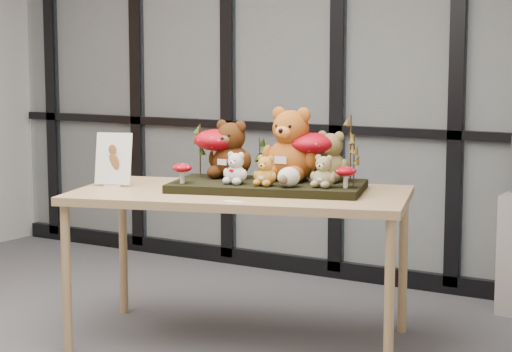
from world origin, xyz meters
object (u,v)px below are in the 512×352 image
Objects in this scene: mushroom_back_right at (313,154)px; bear_small_yellow at (266,169)px; mushroom_front_left at (182,172)px; sign_holder at (113,161)px; display_table at (241,203)px; plush_cream_hedgehog at (289,176)px; diorama_tray at (268,186)px; bear_brown_medium at (231,146)px; mushroom_back_left at (218,151)px; bear_tan_back at (331,154)px; bear_white_bow at (236,166)px; mushroom_front_right at (346,176)px; bear_beige_small at (324,170)px; bear_pooh_yellow at (291,140)px.

bear_small_yellow is at bearing -111.49° from mushroom_back_right.
sign_holder reaches higher than mushroom_front_left.
plush_cream_hedgehog is (0.30, -0.00, 0.17)m from display_table.
bear_brown_medium is (-0.26, 0.05, 0.20)m from diorama_tray.
bear_tan_back is at bearing 15.84° from mushroom_back_left.
bear_white_bow is 1.64× the size of plush_cream_hedgehog.
mushroom_front_right reaches higher than display_table.
sign_holder is at bearing 174.15° from bear_small_yellow.
bear_brown_medium is at bearing -163.59° from mushroom_back_right.
mushroom_front_left is (-0.11, -0.32, -0.12)m from bear_brown_medium.
mushroom_back_right is at bearing 74.35° from plush_cream_hedgehog.
mushroom_back_right reaches higher than display_table.
mushroom_front_left reaches higher than display_table.
bear_white_bow is at bearing -163.54° from mushroom_front_right.
mushroom_front_right is (0.56, 0.17, -0.03)m from bear_white_bow.
bear_beige_small is (0.46, 0.13, -0.00)m from bear_white_bow.
mushroom_back_left is 1.02× the size of mushroom_back_right.
bear_pooh_yellow is 0.44m from mushroom_front_right.
bear_brown_medium is at bearing 134.69° from bear_small_yellow.
bear_pooh_yellow is 1.48× the size of mushroom_back_left.
diorama_tray is 3.46× the size of sign_holder.
display_table is 6.61× the size of mushroom_back_left.
bear_white_bow is (0.15, -0.19, -0.08)m from bear_brown_medium.
diorama_tray is 8.30× the size of mushroom_front_right.
mushroom_back_left is at bearing 18.99° from sign_holder.
mushroom_back_left is at bearing 85.69° from mushroom_front_left.
plush_cream_hedgehog is at bearing -46.69° from diorama_tray.
bear_brown_medium is at bearing 144.01° from plush_cream_hedgehog.
mushroom_back_left is at bearing 156.25° from diorama_tray.
bear_small_yellow reaches higher than mushroom_front_right.
bear_pooh_yellow is at bearing -177.03° from bear_tan_back.
bear_tan_back is at bearing 26.07° from bear_white_bow.
bear_white_bow is 0.44m from mushroom_back_right.
display_table is at bearing -167.54° from mushroom_front_right.
bear_beige_small is (0.08, -0.23, -0.06)m from bear_tan_back.
bear_tan_back reaches higher than diorama_tray.
bear_tan_back reaches higher than plush_cream_hedgehog.
mushroom_back_right is at bearing 8.56° from sign_holder.
bear_pooh_yellow is 2.38× the size of bear_beige_small.
mushroom_back_left reaches higher than mushroom_front_left.
mushroom_back_right is (-0.09, -0.04, -0.00)m from bear_tan_back.
mushroom_front_left is at bearing -140.85° from mushroom_back_right.
bear_tan_back reaches higher than bear_small_yellow.
sign_holder is (-0.55, -0.35, -0.08)m from bear_brown_medium.
display_table is 0.21m from bear_white_bow.
bear_tan_back reaches higher than bear_beige_small.
bear_tan_back is at bearing 58.23° from plush_cream_hedgehog.
sign_holder is at bearing -171.92° from bear_tan_back.
bear_brown_medium is (-0.33, -0.09, -0.04)m from bear_pooh_yellow.
display_table is 10.60× the size of bear_beige_small.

